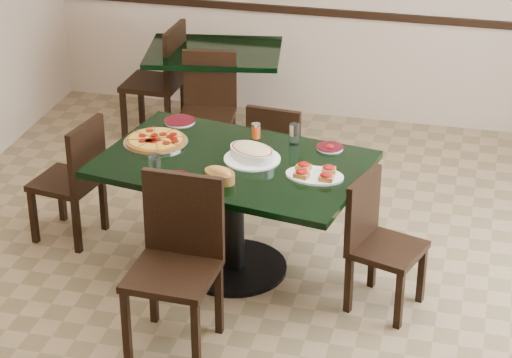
% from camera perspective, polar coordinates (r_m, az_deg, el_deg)
% --- Properties ---
extents(floor, '(5.50, 5.50, 0.00)m').
position_cam_1_polar(floor, '(6.06, 1.08, -6.37)').
color(floor, '#7F6849').
rests_on(floor, ground).
extents(room_shell, '(5.50, 5.50, 5.50)m').
position_cam_1_polar(room_shell, '(7.02, 12.64, 8.31)').
color(room_shell, silver).
rests_on(room_shell, floor).
extents(main_table, '(1.70, 1.25, 0.75)m').
position_cam_1_polar(main_table, '(5.98, -1.32, -0.54)').
color(main_table, black).
rests_on(main_table, floor).
extents(back_table, '(1.13, 0.90, 0.75)m').
position_cam_1_polar(back_table, '(7.82, -2.39, 5.81)').
color(back_table, black).
rests_on(back_table, floor).
extents(chair_far, '(0.41, 0.41, 0.80)m').
position_cam_1_polar(chair_far, '(6.74, 1.23, 1.51)').
color(chair_far, black).
rests_on(chair_far, floor).
extents(chair_near, '(0.47, 0.47, 0.97)m').
position_cam_1_polar(chair_near, '(5.38, -4.51, -4.24)').
color(chair_near, black).
rests_on(chair_near, floor).
extents(chair_right, '(0.47, 0.47, 0.81)m').
position_cam_1_polar(chair_right, '(5.76, 6.90, -3.29)').
color(chair_right, black).
rests_on(chair_right, floor).
extents(chair_left, '(0.45, 0.45, 0.83)m').
position_cam_1_polar(chair_left, '(6.49, -10.28, 0.23)').
color(chair_left, black).
rests_on(chair_left, floor).
extents(back_chair_near, '(0.45, 0.45, 0.86)m').
position_cam_1_polar(back_chair_near, '(7.43, -2.75, 4.30)').
color(back_chair_near, black).
rests_on(back_chair_near, floor).
extents(back_chair_left, '(0.44, 0.44, 0.92)m').
position_cam_1_polar(back_chair_left, '(7.91, -5.35, 5.92)').
color(back_chair_left, black).
rests_on(back_chair_left, floor).
extents(pepperoni_pizza, '(0.40, 0.40, 0.04)m').
position_cam_1_polar(pepperoni_pizza, '(6.16, -5.75, 2.20)').
color(pepperoni_pizza, silver).
rests_on(pepperoni_pizza, main_table).
extents(lasagna_casserole, '(0.36, 0.34, 0.09)m').
position_cam_1_polar(lasagna_casserole, '(5.90, -0.22, 1.51)').
color(lasagna_casserole, silver).
rests_on(lasagna_casserole, main_table).
extents(bread_basket, '(0.23, 0.21, 0.09)m').
position_cam_1_polar(bread_basket, '(5.65, -2.09, 0.24)').
color(bread_basket, brown).
rests_on(bread_basket, main_table).
extents(bruschetta_platter, '(0.36, 0.26, 0.05)m').
position_cam_1_polar(bruschetta_platter, '(5.71, 3.38, 0.34)').
color(bruschetta_platter, silver).
rests_on(bruschetta_platter, main_table).
extents(side_plate_near, '(0.19, 0.19, 0.02)m').
position_cam_1_polar(side_plate_near, '(5.69, -4.55, 0.03)').
color(side_plate_near, silver).
rests_on(side_plate_near, main_table).
extents(side_plate_far_r, '(0.16, 0.16, 0.03)m').
position_cam_1_polar(side_plate_far_r, '(6.07, 4.24, 1.81)').
color(side_plate_far_r, silver).
rests_on(side_plate_far_r, main_table).
extents(side_plate_far_l, '(0.20, 0.20, 0.02)m').
position_cam_1_polar(side_plate_far_l, '(6.45, -4.38, 3.32)').
color(side_plate_far_l, silver).
rests_on(side_plate_far_l, main_table).
extents(napkin_setting, '(0.17, 0.17, 0.01)m').
position_cam_1_polar(napkin_setting, '(5.72, -4.89, 0.08)').
color(napkin_setting, white).
rests_on(napkin_setting, main_table).
extents(water_glass_a, '(0.06, 0.06, 0.13)m').
position_cam_1_polar(water_glass_a, '(6.09, 2.21, 2.57)').
color(water_glass_a, silver).
rests_on(water_glass_a, main_table).
extents(water_glass_b, '(0.07, 0.07, 0.16)m').
position_cam_1_polar(water_glass_b, '(5.66, -5.81, 0.60)').
color(water_glass_b, silver).
rests_on(water_glass_b, main_table).
extents(pepper_shaker, '(0.06, 0.06, 0.10)m').
position_cam_1_polar(pepper_shaker, '(6.19, -0.01, 2.78)').
color(pepper_shaker, '#CC5115').
rests_on(pepper_shaker, main_table).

